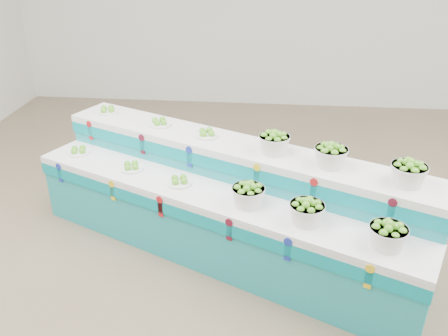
{
  "coord_description": "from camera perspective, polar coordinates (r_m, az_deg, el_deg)",
  "views": [
    {
      "loc": [
        -0.6,
        -3.17,
        2.82
      ],
      "look_at": [
        -0.98,
        0.64,
        0.87
      ],
      "focal_mm": 37.54,
      "sensor_mm": 36.0,
      "label": 1
    }
  ],
  "objects": [
    {
      "name": "ground",
      "position": [
        4.29,
        12.73,
        -14.99
      ],
      "size": [
        10.0,
        10.0,
        0.0
      ],
      "primitive_type": "plane",
      "color": "brown",
      "rests_on": "ground"
    },
    {
      "name": "basket_lower_right",
      "position": [
        3.67,
        19.32,
        -7.69
      ],
      "size": [
        0.38,
        0.38,
        0.21
      ],
      "primitive_type": null,
      "rotation": [
        0.0,
        0.0,
        -0.44
      ],
      "color": "silver",
      "rests_on": "display_stand"
    },
    {
      "name": "plate_upper_right",
      "position": [
        4.56,
        -2.11,
        4.33
      ],
      "size": [
        0.3,
        0.3,
        0.09
      ],
      "primitive_type": "cylinder",
      "rotation": [
        0.0,
        0.0,
        -0.44
      ],
      "color": "white",
      "rests_on": "display_stand"
    },
    {
      "name": "plate_lower_left",
      "position": [
        5.14,
        -17.29,
        2.1
      ],
      "size": [
        0.3,
        0.3,
        0.09
      ],
      "primitive_type": "cylinder",
      "rotation": [
        0.0,
        0.0,
        -0.44
      ],
      "color": "white",
      "rests_on": "display_stand"
    },
    {
      "name": "basket_upper_right",
      "position": [
        3.95,
        21.56,
        -0.53
      ],
      "size": [
        0.38,
        0.38,
        0.21
      ],
      "primitive_type": null,
      "rotation": [
        0.0,
        0.0,
        -0.44
      ],
      "color": "silver",
      "rests_on": "display_stand"
    },
    {
      "name": "basket_upper_mid",
      "position": [
        4.06,
        12.88,
        1.55
      ],
      "size": [
        0.38,
        0.38,
        0.21
      ],
      "primitive_type": null,
      "rotation": [
        0.0,
        0.0,
        -0.44
      ],
      "color": "silver",
      "rests_on": "display_stand"
    },
    {
      "name": "plate_lower_right",
      "position": [
        4.34,
        -5.46,
        -1.46
      ],
      "size": [
        0.3,
        0.3,
        0.09
      ],
      "primitive_type": "cylinder",
      "rotation": [
        0.0,
        0.0,
        -0.44
      ],
      "color": "white",
      "rests_on": "display_stand"
    },
    {
      "name": "basket_lower_left",
      "position": [
        3.97,
        2.97,
        -3.23
      ],
      "size": [
        0.38,
        0.38,
        0.21
      ],
      "primitive_type": null,
      "rotation": [
        0.0,
        0.0,
        -0.44
      ],
      "color": "silver",
      "rests_on": "display_stand"
    },
    {
      "name": "plate_upper_left",
      "position": [
        5.33,
        -14.01,
        6.93
      ],
      "size": [
        0.3,
        0.3,
        0.09
      ],
      "primitive_type": "cylinder",
      "rotation": [
        0.0,
        0.0,
        -0.44
      ],
      "color": "white",
      "rests_on": "display_stand"
    },
    {
      "name": "plate_upper_mid",
      "position": [
        4.88,
        -7.83,
        5.61
      ],
      "size": [
        0.3,
        0.3,
        0.09
      ],
      "primitive_type": "cylinder",
      "rotation": [
        0.0,
        0.0,
        -0.44
      ],
      "color": "white",
      "rests_on": "display_stand"
    },
    {
      "name": "basket_lower_mid",
      "position": [
        3.8,
        10.05,
        -5.22
      ],
      "size": [
        0.38,
        0.38,
        0.21
      ],
      "primitive_type": null,
      "rotation": [
        0.0,
        0.0,
        -0.44
      ],
      "color": "silver",
      "rests_on": "display_stand"
    },
    {
      "name": "plate_lower_mid",
      "position": [
        4.67,
        -11.21,
        0.27
      ],
      "size": [
        0.3,
        0.3,
        0.09
      ],
      "primitive_type": "cylinder",
      "rotation": [
        0.0,
        0.0,
        -0.44
      ],
      "color": "white",
      "rests_on": "display_stand"
    },
    {
      "name": "basket_upper_left",
      "position": [
        4.23,
        6.13,
        3.14
      ],
      "size": [
        0.38,
        0.38,
        0.21
      ],
      "primitive_type": null,
      "rotation": [
        0.0,
        0.0,
        -0.44
      ],
      "color": "silver",
      "rests_on": "display_stand"
    },
    {
      "name": "display_stand",
      "position": [
        4.47,
        -0.0,
        -4.11
      ],
      "size": [
        3.95,
        2.55,
        1.02
      ],
      "primitive_type": null,
      "rotation": [
        0.0,
        0.0,
        -0.44
      ],
      "color": "teal",
      "rests_on": "ground"
    }
  ]
}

